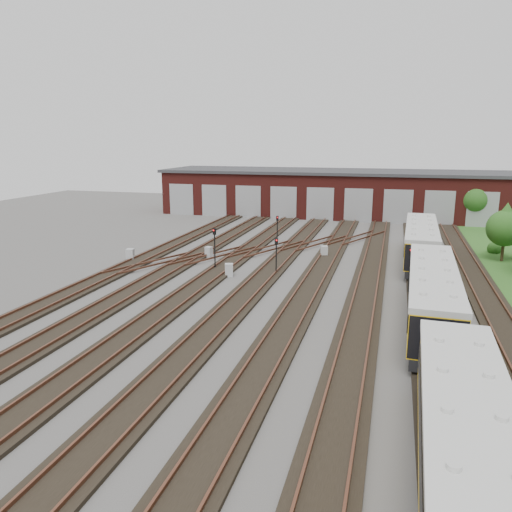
# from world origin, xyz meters

# --- Properties ---
(ground) EXTENTS (120.00, 120.00, 0.00)m
(ground) POSITION_xyz_m (0.00, 0.00, 0.00)
(ground) COLOR #464441
(ground) RESTS_ON ground
(track_network) EXTENTS (30.40, 70.00, 0.33)m
(track_network) POSITION_xyz_m (-0.17, 0.59, 0.11)
(track_network) COLOR black
(track_network) RESTS_ON ground
(maintenance_shed) EXTENTS (51.00, 12.50, 6.35)m
(maintenance_shed) POSITION_xyz_m (-0.01, 39.97, 3.20)
(maintenance_shed) COLOR #541915
(maintenance_shed) RESTS_ON ground
(metro_train) EXTENTS (3.10, 46.73, 3.03)m
(metro_train) POSITION_xyz_m (10.00, -2.84, 1.88)
(metro_train) COLOR black
(metro_train) RESTS_ON ground
(signal_mast_0) EXTENTS (0.30, 0.30, 3.49)m
(signal_mast_0) POSITION_xyz_m (-6.61, 5.93, 2.22)
(signal_mast_0) COLOR black
(signal_mast_0) RESTS_ON ground
(signal_mast_1) EXTENTS (0.29, 0.28, 3.00)m
(signal_mast_1) POSITION_xyz_m (-1.28, 5.63, 1.93)
(signal_mast_1) COLOR black
(signal_mast_1) RESTS_ON ground
(signal_mast_2) EXTENTS (0.28, 0.27, 2.93)m
(signal_mast_2) POSITION_xyz_m (-3.99, 17.53, 1.89)
(signal_mast_2) COLOR black
(signal_mast_2) RESTS_ON ground
(signal_mast_3) EXTENTS (0.32, 0.30, 3.36)m
(signal_mast_3) POSITION_xyz_m (8.89, 3.13, 2.16)
(signal_mast_3) COLOR black
(signal_mast_3) RESTS_ON ground
(relay_cabinet_0) EXTENTS (0.73, 0.64, 1.08)m
(relay_cabinet_0) POSITION_xyz_m (-15.00, 6.79, 0.54)
(relay_cabinet_0) COLOR #ACAFB1
(relay_cabinet_0) RESTS_ON ground
(relay_cabinet_1) EXTENTS (0.72, 0.66, 1.00)m
(relay_cabinet_1) POSITION_xyz_m (-8.66, 9.84, 0.50)
(relay_cabinet_1) COLOR #ACAFB1
(relay_cabinet_1) RESTS_ON ground
(relay_cabinet_2) EXTENTS (0.76, 0.69, 1.05)m
(relay_cabinet_2) POSITION_xyz_m (-4.76, 4.12, 0.52)
(relay_cabinet_2) COLOR #ACAFB1
(relay_cabinet_2) RESTS_ON ground
(relay_cabinet_3) EXTENTS (0.74, 0.67, 1.01)m
(relay_cabinet_3) POSITION_xyz_m (1.55, 13.04, 0.51)
(relay_cabinet_3) COLOR #ACAFB1
(relay_cabinet_3) RESTS_ON ground
(relay_cabinet_4) EXTENTS (0.61, 0.52, 0.93)m
(relay_cabinet_4) POSITION_xyz_m (10.61, 15.59, 0.46)
(relay_cabinet_4) COLOR #ACAFB1
(relay_cabinet_4) RESTS_ON ground
(tree_0) EXTENTS (3.50, 3.50, 5.79)m
(tree_0) POSITION_xyz_m (17.15, 35.00, 3.72)
(tree_0) COLOR #332717
(tree_0) RESTS_ON ground
(tree_3) EXTENTS (3.20, 3.20, 5.29)m
(tree_3) POSITION_xyz_m (17.08, 15.38, 3.40)
(tree_3) COLOR #332717
(tree_3) RESTS_ON ground
(bush_1) EXTENTS (1.32, 1.32, 1.32)m
(bush_1) POSITION_xyz_m (17.05, 18.88, 0.66)
(bush_1) COLOR #1F4E16
(bush_1) RESTS_ON ground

